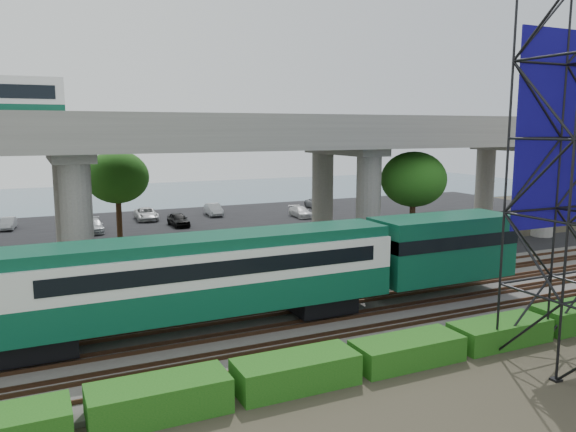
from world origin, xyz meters
TOP-DOWN VIEW (x-y plane):
  - ground at (0.00, 0.00)m, footprint 140.00×140.00m
  - ballast_bed at (0.00, 2.00)m, footprint 90.00×12.00m
  - service_road at (0.00, 10.50)m, footprint 90.00×5.00m
  - parking_lot at (0.00, 34.00)m, footprint 90.00×18.00m
  - harbor_water at (0.00, 56.00)m, footprint 140.00×40.00m
  - rail_tracks at (0.00, 2.00)m, footprint 90.00×9.52m
  - commuter_train at (-3.91, 2.00)m, footprint 29.30×3.06m
  - overpass at (-1.18, 16.00)m, footprint 80.00×12.00m
  - hedge_strip at (1.01, -4.30)m, footprint 34.60×1.80m
  - trees at (-4.67, 16.17)m, footprint 40.94×16.94m
  - suv at (-4.28, 9.75)m, footprint 5.45×2.91m
  - parked_cars at (1.16, 33.71)m, footprint 39.58×9.35m

SIDE VIEW (x-z plane):
  - ground at x=0.00m, z-range 0.00..0.00m
  - harbor_water at x=0.00m, z-range 0.00..0.03m
  - service_road at x=0.00m, z-range 0.00..0.08m
  - parking_lot at x=0.00m, z-range 0.00..0.08m
  - ballast_bed at x=0.00m, z-range 0.00..0.20m
  - rail_tracks at x=0.00m, z-range 0.20..0.36m
  - hedge_strip at x=1.01m, z-range -0.04..1.16m
  - parked_cars at x=1.16m, z-range 0.04..1.32m
  - suv at x=-4.28m, z-range 0.08..1.54m
  - commuter_train at x=-3.91m, z-range 0.73..5.03m
  - trees at x=-4.67m, z-range 1.73..9.42m
  - overpass at x=-1.18m, z-range 2.01..14.41m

